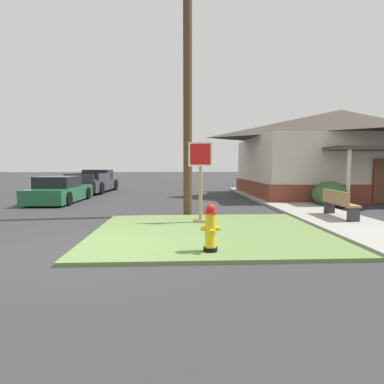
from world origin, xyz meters
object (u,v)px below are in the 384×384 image
at_px(fire_hydrant, 211,229).
at_px(utility_pole, 188,58).
at_px(manhole_cover, 144,219).
at_px(pickup_truck_charcoal, 95,183).
at_px(street_bench, 339,202).
at_px(parked_sedan_green, 60,191).
at_px(stop_sign, 200,184).

height_order(fire_hydrant, utility_pole, utility_pole).
distance_m(manhole_cover, pickup_truck_charcoal, 11.45).
relative_size(pickup_truck_charcoal, street_bench, 3.26).
relative_size(fire_hydrant, manhole_cover, 1.34).
bearing_deg(fire_hydrant, parked_sedan_green, 125.14).
bearing_deg(parked_sedan_green, manhole_cover, -46.84).
bearing_deg(street_bench, fire_hydrant, -141.97).
height_order(manhole_cover, pickup_truck_charcoal, pickup_truck_charcoal).
xyz_separation_m(pickup_truck_charcoal, street_bench, (10.62, -11.15, -0.02)).
distance_m(fire_hydrant, pickup_truck_charcoal, 15.88).
relative_size(manhole_cover, pickup_truck_charcoal, 0.12).
xyz_separation_m(street_bench, utility_pole, (-4.75, 1.23, 4.78)).
bearing_deg(manhole_cover, pickup_truck_charcoal, 112.63).
xyz_separation_m(stop_sign, manhole_cover, (-1.78, 1.02, -1.22)).
relative_size(street_bench, utility_pole, 0.17).
distance_m(manhole_cover, street_bench, 6.27).
relative_size(fire_hydrant, street_bench, 0.54).
bearing_deg(manhole_cover, parked_sedan_green, 133.16).
bearing_deg(pickup_truck_charcoal, fire_hydrant, -67.23).
height_order(pickup_truck_charcoal, utility_pole, utility_pole).
bearing_deg(parked_sedan_green, pickup_truck_charcoal, 88.73).
height_order(stop_sign, pickup_truck_charcoal, stop_sign).
xyz_separation_m(manhole_cover, pickup_truck_charcoal, (-4.40, 10.56, 0.61)).
xyz_separation_m(fire_hydrant, parked_sedan_green, (-6.27, 8.91, 0.02)).
relative_size(stop_sign, pickup_truck_charcoal, 0.42).
bearing_deg(utility_pole, stop_sign, -79.16).
distance_m(parked_sedan_green, pickup_truck_charcoal, 5.73).
distance_m(manhole_cover, parked_sedan_green, 6.64).
bearing_deg(stop_sign, manhole_cover, 150.20).
bearing_deg(street_bench, utility_pole, 165.52).
distance_m(fire_hydrant, manhole_cover, 4.47).
distance_m(pickup_truck_charcoal, utility_pole, 12.47).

